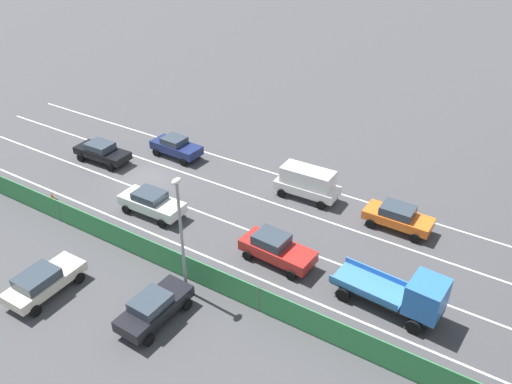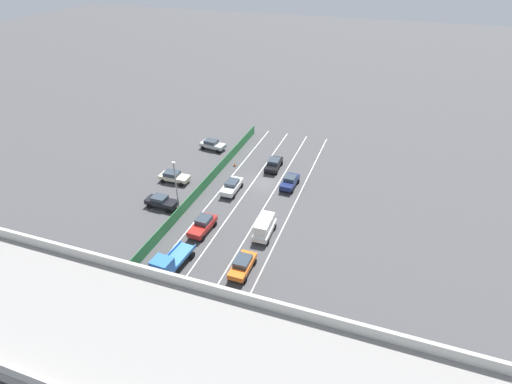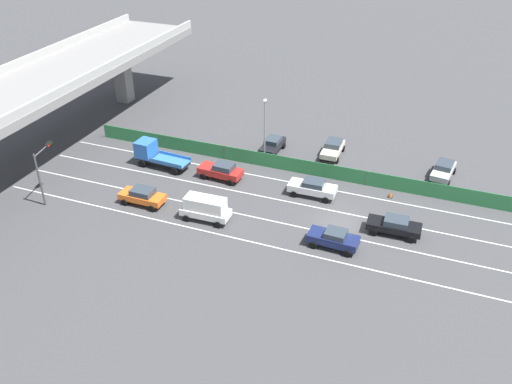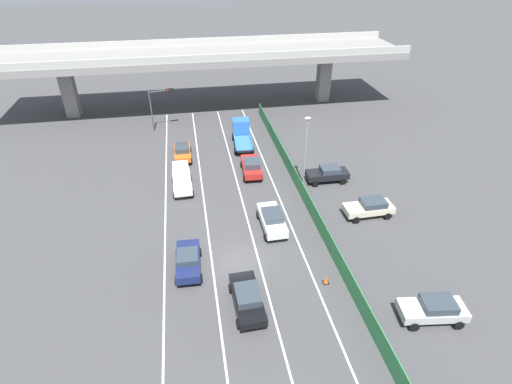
{
  "view_description": "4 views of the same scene",
  "coord_description": "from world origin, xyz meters",
  "views": [
    {
      "loc": [
        24.39,
        24.92,
        19.77
      ],
      "look_at": [
        -0.43,
        9.27,
        1.43
      ],
      "focal_mm": 36.62,
      "sensor_mm": 36.0,
      "label": 1
    },
    {
      "loc": [
        -15.48,
        47.68,
        29.83
      ],
      "look_at": [
        -0.8,
        6.28,
        2.4
      ],
      "focal_mm": 28.47,
      "sensor_mm": 36.0,
      "label": 2
    },
    {
      "loc": [
        -39.71,
        -7.33,
        27.51
      ],
      "look_at": [
        0.12,
        8.08,
        1.45
      ],
      "focal_mm": 38.19,
      "sensor_mm": 36.0,
      "label": 3
    },
    {
      "loc": [
        -2.6,
        -23.12,
        21.08
      ],
      "look_at": [
        2.76,
        6.32,
        2.09
      ],
      "focal_mm": 28.22,
      "sensor_mm": 36.0,
      "label": 4
    }
  ],
  "objects": [
    {
      "name": "street_lamp",
      "position": [
        8.33,
        10.3,
        4.34
      ],
      "size": [
        0.6,
        0.36,
        7.16
      ],
      "color": "gray",
      "rests_on": "ground"
    },
    {
      "name": "car_hatchback_white",
      "position": [
        3.66,
        3.67,
        0.92
      ],
      "size": [
        2.04,
        4.57,
        1.67
      ],
      "color": "silver",
      "rests_on": "ground"
    },
    {
      "name": "ground_plane",
      "position": [
        0.0,
        0.0,
        0.0
      ],
      "size": [
        300.0,
        300.0,
        0.0
      ],
      "primitive_type": "plane",
      "color": "#424244"
    },
    {
      "name": "car_van_white",
      "position": [
        -3.68,
        11.42,
        1.26
      ],
      "size": [
        2.07,
        4.49,
        2.23
      ],
      "color": "silver",
      "rests_on": "ground"
    },
    {
      "name": "car_sedan_red",
      "position": [
        3.5,
        13.13,
        0.94
      ],
      "size": [
        2.2,
        4.55,
        1.74
      ],
      "color": "red",
      "rests_on": "ground"
    },
    {
      "name": "flatbed_truck_blue",
      "position": [
        3.66,
        20.97,
        1.33
      ],
      "size": [
        2.54,
        5.88,
        2.59
      ],
      "color": "black",
      "rests_on": "ground"
    },
    {
      "name": "lane_line_right_edge",
      "position": [
        5.36,
        6.85,
        0.0
      ],
      "size": [
        0.14,
        49.69,
        0.01
      ],
      "primitive_type": "cube",
      "color": "silver",
      "rests_on": "ground"
    },
    {
      "name": "lane_line_left_edge",
      "position": [
        -5.36,
        6.85,
        0.0
      ],
      "size": [
        0.14,
        49.69,
        0.01
      ],
      "primitive_type": "cube",
      "color": "silver",
      "rests_on": "ground"
    },
    {
      "name": "car_taxi_orange",
      "position": [
        -3.47,
        18.02,
        0.9
      ],
      "size": [
        1.97,
        4.29,
        1.62
      ],
      "color": "orange",
      "rests_on": "ground"
    },
    {
      "name": "parked_sedan_cream",
      "position": [
        12.57,
        3.95,
        0.89
      ],
      "size": [
        4.37,
        2.08,
        1.59
      ],
      "color": "beige",
      "rests_on": "ground"
    },
    {
      "name": "car_sedan_black",
      "position": [
        0.18,
        -4.6,
        0.87
      ],
      "size": [
        2.11,
        4.63,
        1.57
      ],
      "color": "black",
      "rests_on": "ground"
    },
    {
      "name": "lane_line_mid_right",
      "position": [
        1.79,
        6.85,
        0.0
      ],
      "size": [
        0.14,
        49.69,
        0.01
      ],
      "primitive_type": "cube",
      "color": "silver",
      "rests_on": "ground"
    },
    {
      "name": "green_fence",
      "position": [
        7.47,
        6.85,
        0.79
      ],
      "size": [
        0.1,
        45.79,
        1.59
      ],
      "color": "#338447",
      "rests_on": "ground"
    },
    {
      "name": "parked_sedan_dark",
      "position": [
        10.87,
        10.31,
        0.9
      ],
      "size": [
        4.26,
        2.02,
        1.62
      ],
      "color": "black",
      "rests_on": "ground"
    },
    {
      "name": "car_sedan_navy",
      "position": [
        -3.54,
        -0.22,
        0.9
      ],
      "size": [
        2.08,
        4.27,
        1.63
      ],
      "color": "navy",
      "rests_on": "ground"
    },
    {
      "name": "traffic_cone",
      "position": [
        6.11,
        -3.37,
        0.26
      ],
      "size": [
        0.47,
        0.47,
        0.57
      ],
      "color": "orange",
      "rests_on": "ground"
    },
    {
      "name": "lane_line_mid_left",
      "position": [
        -1.79,
        6.85,
        0.0
      ],
      "size": [
        0.14,
        49.69,
        0.01
      ],
      "primitive_type": "cube",
      "color": "silver",
      "rests_on": "ground"
    }
  ]
}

